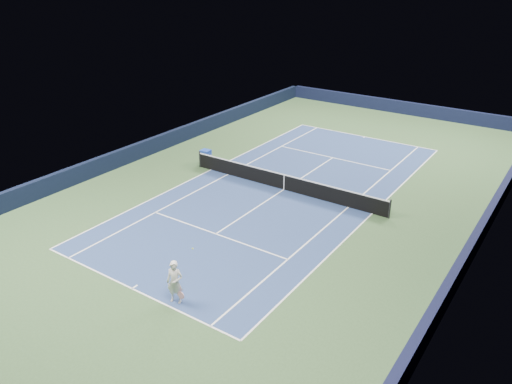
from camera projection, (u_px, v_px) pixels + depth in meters
The scene contains 19 objects.
ground at pixel (284, 190), 29.26m from camera, with size 40.00×40.00×0.00m, color #304C29.
wall_far at pixel (401, 107), 43.91m from camera, with size 22.00×0.35×1.10m, color black.
wall_right at pixel (480, 232), 23.48m from camera, with size 0.35×40.00×1.10m, color black.
wall_left at pixel (151, 146), 34.59m from camera, with size 0.35×40.00×1.10m, color black.
court_surface at pixel (284, 190), 29.26m from camera, with size 10.97×23.77×0.01m, color navy.
baseline_far at pixel (365, 137), 38.18m from camera, with size 10.97×0.08×0.00m, color white.
baseline_near at pixel (132, 289), 20.35m from camera, with size 10.97×0.08×0.00m, color white.
sideline_doubles_right at pixel (372, 214), 26.45m from camera, with size 0.08×23.77×0.00m, color white.
sideline_doubles_left at pixel (211, 170), 32.07m from camera, with size 0.08×23.77×0.00m, color white.
sideline_singles_right at pixel (348, 207), 27.15m from camera, with size 0.08×23.77×0.00m, color white.
sideline_singles_left at pixel (228, 174), 31.37m from camera, with size 0.08×23.77×0.00m, color white.
service_line_far at pixel (333, 158), 34.06m from camera, with size 8.23×0.08×0.00m, color white.
service_line_near at pixel (216, 234), 24.46m from camera, with size 8.23×0.08×0.00m, color white.
center_service_line at pixel (284, 189), 29.26m from camera, with size 0.08×12.80×0.00m, color white.
center_mark_far at pixel (364, 137), 38.06m from camera, with size 0.08×0.30×0.00m, color white.
center_mark_near at pixel (135, 287), 20.46m from camera, with size 0.08×0.30×0.00m, color white.
tennis_net at pixel (284, 182), 29.05m from camera, with size 12.90×0.10×1.07m.
sponsor_cube at pixel (206, 157), 32.78m from camera, with size 0.63×0.58×0.99m.
tennis_player at pixel (175, 282), 19.21m from camera, with size 0.87×1.35×1.97m.
Camera 1 is at (13.69, -22.93, 12.09)m, focal length 35.00 mm.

